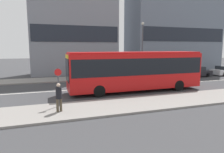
# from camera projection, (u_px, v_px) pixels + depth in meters

# --- Properties ---
(ground_plane) EXTENTS (120.00, 120.00, 0.00)m
(ground_plane) POSITION_uv_depth(u_px,v_px,m) (98.00, 88.00, 19.12)
(ground_plane) COLOR #3A3A3D
(sidewalk_near) EXTENTS (44.00, 3.50, 0.13)m
(sidewalk_near) POSITION_uv_depth(u_px,v_px,m) (122.00, 105.00, 13.24)
(sidewalk_near) COLOR gray
(sidewalk_near) RESTS_ON ground_plane
(sidewalk_far) EXTENTS (44.00, 3.50, 0.13)m
(sidewalk_far) POSITION_uv_depth(u_px,v_px,m) (86.00, 78.00, 24.97)
(sidewalk_far) COLOR gray
(sidewalk_far) RESTS_ON ground_plane
(lane_centerline) EXTENTS (41.80, 0.16, 0.01)m
(lane_centerline) POSITION_uv_depth(u_px,v_px,m) (98.00, 88.00, 19.12)
(lane_centerline) COLOR silver
(lane_centerline) RESTS_ON ground_plane
(apartment_block_left_tower) EXTENTS (12.23, 4.11, 20.84)m
(apartment_block_left_tower) POSITION_uv_depth(u_px,v_px,m) (74.00, 1.00, 28.28)
(apartment_block_left_tower) COLOR gray
(apartment_block_left_tower) RESTS_ON ground_plane
(apartment_block_right_tower) EXTENTS (16.24, 6.69, 21.71)m
(apartment_block_right_tower) POSITION_uv_depth(u_px,v_px,m) (174.00, 7.00, 34.99)
(apartment_block_right_tower) COLOR slate
(apartment_block_right_tower) RESTS_ON ground_plane
(city_bus) EXTENTS (11.98, 2.60, 3.49)m
(city_bus) POSITION_uv_depth(u_px,v_px,m) (136.00, 69.00, 17.66)
(city_bus) COLOR red
(city_bus) RESTS_ON ground_plane
(parked_car_0) EXTENTS (4.10, 1.90, 1.35)m
(parked_car_0) POSITION_uv_depth(u_px,v_px,m) (195.00, 72.00, 26.68)
(parked_car_0) COLOR black
(parked_car_0) RESTS_ON ground_plane
(pedestrian_near_stop) EXTENTS (0.34, 0.34, 1.69)m
(pedestrian_near_stop) POSITION_uv_depth(u_px,v_px,m) (59.00, 96.00, 11.60)
(pedestrian_near_stop) COLOR #4C4233
(pedestrian_near_stop) RESTS_ON sidewalk_near
(bus_stop_sign) EXTENTS (0.44, 0.12, 2.47)m
(bus_stop_sign) POSITION_uv_depth(u_px,v_px,m) (58.00, 84.00, 12.64)
(bus_stop_sign) COLOR #4C4C51
(bus_stop_sign) RESTS_ON sidewalk_near
(street_lamp) EXTENTS (0.36, 0.36, 6.91)m
(street_lamp) POSITION_uv_depth(u_px,v_px,m) (142.00, 44.00, 25.39)
(street_lamp) COLOR #4C4C51
(street_lamp) RESTS_ON sidewalk_far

